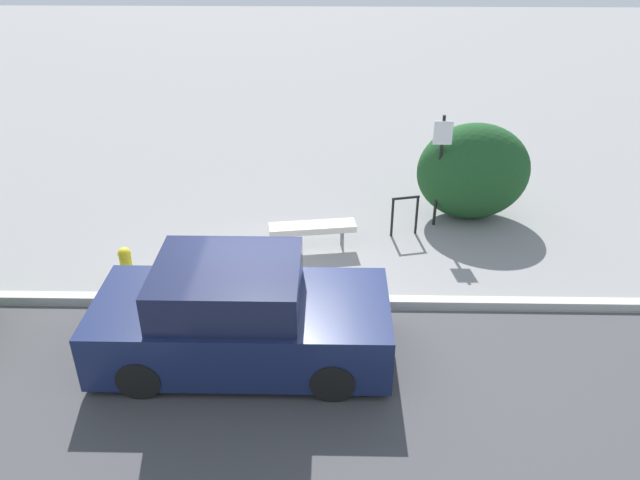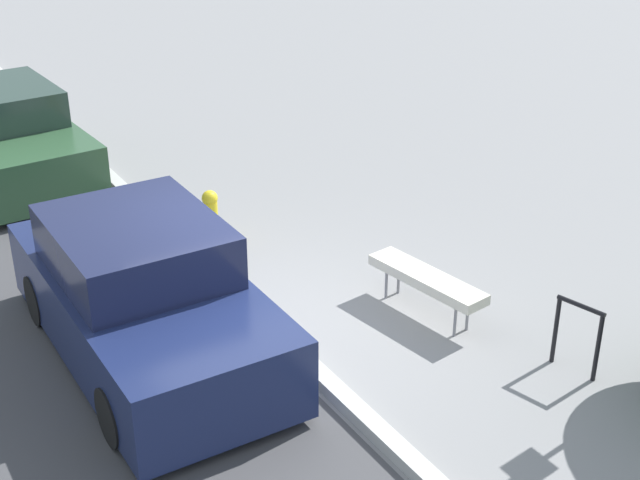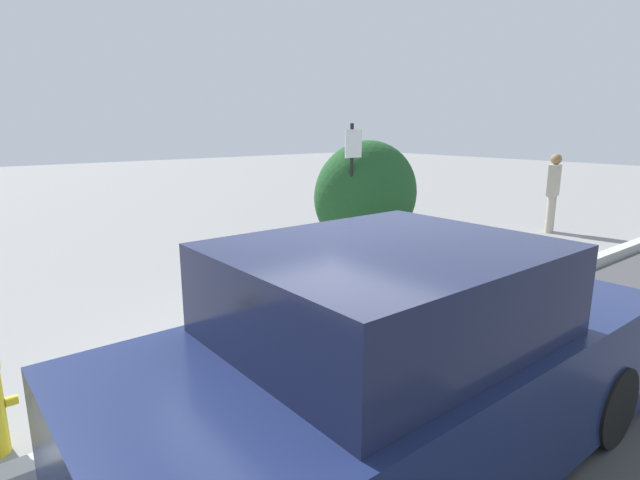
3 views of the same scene
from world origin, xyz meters
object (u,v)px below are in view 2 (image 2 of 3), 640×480
fire_hydrant (211,215)px  parked_car_near (144,297)px  bench (427,279)px  bike_rack (578,330)px  parked_car_far (5,139)px

fire_hydrant → parked_car_near: bearing=-39.4°
bench → parked_car_near: (-0.94, -3.12, 0.23)m
fire_hydrant → bike_rack: bearing=21.8°
parked_car_near → parked_car_far: parked_car_near is taller
bench → fire_hydrant: (-3.11, -1.33, -0.05)m
bike_rack → parked_car_far: size_ratio=0.20×
bench → parked_car_near: bearing=-115.1°
bench → bike_rack: size_ratio=2.00×
parked_car_far → parked_car_near: bearing=-3.3°
bike_rack → fire_hydrant: bearing=-158.2°
bike_rack → parked_car_near: parked_car_near is taller
parked_car_near → parked_car_far: (-6.04, -0.00, -0.02)m
parked_car_near → fire_hydrant: bearing=140.7°
bench → bike_rack: 1.88m
bike_rack → parked_car_far: (-8.75, -3.73, 0.17)m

